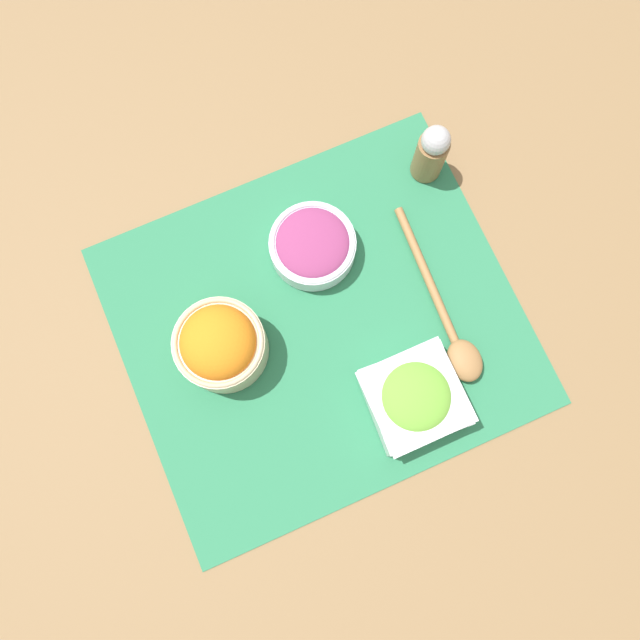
{
  "coord_description": "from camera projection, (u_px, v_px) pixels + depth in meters",
  "views": [
    {
      "loc": [
        -0.07,
        -0.15,
        0.84
      ],
      "look_at": [
        0.0,
        0.0,
        0.03
      ],
      "focal_mm": 35.0,
      "sensor_mm": 36.0,
      "label": 1
    }
  ],
  "objects": [
    {
      "name": "onion_bowl",
      "position": [
        313.0,
        245.0,
        0.85
      ],
      "size": [
        0.12,
        0.12,
        0.05
      ],
      "color": "silver",
      "rests_on": "placemat"
    },
    {
      "name": "ground_plane",
      "position": [
        320.0,
        325.0,
        0.86
      ],
      "size": [
        3.0,
        3.0,
        0.0
      ],
      "primitive_type": "plane",
      "color": "olive"
    },
    {
      "name": "carrot_bowl",
      "position": [
        220.0,
        345.0,
        0.8
      ],
      "size": [
        0.12,
        0.12,
        0.1
      ],
      "color": "#C6B28E",
      "rests_on": "placemat"
    },
    {
      "name": "pepper_shaker",
      "position": [
        431.0,
        152.0,
        0.85
      ],
      "size": [
        0.04,
        0.04,
        0.11
      ],
      "color": "olive",
      "rests_on": "placemat"
    },
    {
      "name": "placemat",
      "position": [
        320.0,
        325.0,
        0.85
      ],
      "size": [
        0.53,
        0.47,
        0.0
      ],
      "color": "#2D7A51",
      "rests_on": "ground_plane"
    },
    {
      "name": "lettuce_bowl",
      "position": [
        414.0,
        398.0,
        0.8
      ],
      "size": [
        0.12,
        0.12,
        0.06
      ],
      "color": "white",
      "rests_on": "placemat"
    },
    {
      "name": "wooden_spoon",
      "position": [
        453.0,
        334.0,
        0.84
      ],
      "size": [
        0.05,
        0.26,
        0.02
      ],
      "color": "#9E7042",
      "rests_on": "placemat"
    }
  ]
}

